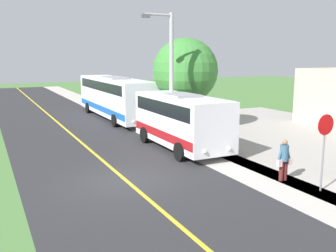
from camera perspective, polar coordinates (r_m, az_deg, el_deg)
The scene contains 10 objects.
ground_plane at distance 15.54m, azimuth -6.42°, elevation -8.09°, with size 120.00×120.00×0.00m, color #477238.
road_surface at distance 15.54m, azimuth -6.42°, elevation -8.08°, with size 8.00×100.00×0.01m, color #28282B.
sidewalk at distance 17.87m, azimuth 9.54°, elevation -5.67°, with size 2.40×100.00×0.01m, color #B2ADA3.
road_centre_line at distance 15.54m, azimuth -6.42°, elevation -8.06°, with size 0.16×100.00×0.00m, color gold.
shuttle_bus_front at distance 20.24m, azimuth 1.98°, elevation 1.09°, with size 2.68×7.09×2.96m.
transit_bus_rear at distance 30.58m, azimuth -8.04°, elevation 4.54°, with size 2.75×12.07×3.30m.
pedestrian_with_bags at distance 15.84m, azimuth 17.05°, elevation -4.72°, with size 0.72×0.34×1.69m.
stop_sign at distance 14.86m, azimuth 22.49°, elevation -1.86°, with size 0.76×0.07×2.88m.
street_light_pole at distance 22.03m, azimuth 0.20°, elevation 8.25°, with size 1.97×0.24×7.33m.
tree_curbside at distance 25.59m, azimuth 2.63°, elevation 8.29°, with size 4.36×4.36×6.14m.
Camera 1 is at (4.91, 13.89, 4.94)m, focal length 40.51 mm.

